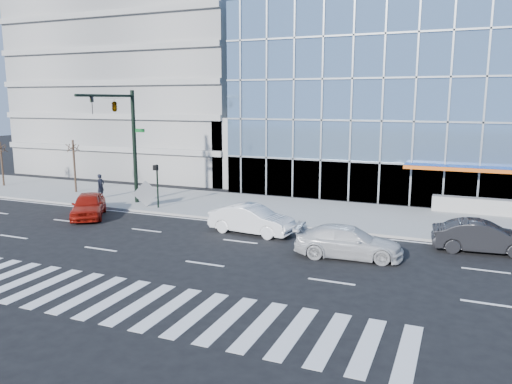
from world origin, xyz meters
TOP-DOWN VIEW (x-y plane):
  - ground at (0.00, 0.00)m, footprint 160.00×160.00m
  - sidewalk at (0.00, 8.00)m, footprint 120.00×8.00m
  - theatre_building at (14.00, 26.00)m, footprint 42.00×26.00m
  - parking_garage at (-20.00, 26.00)m, footprint 24.00×24.00m
  - ramp_block at (-6.00, 18.00)m, footprint 6.00×8.00m
  - tower_backdrop at (-30.00, 70.00)m, footprint 14.00×14.00m
  - traffic_signal at (-11.00, 4.57)m, footprint 1.14×5.74m
  - ped_signal_post at (-8.50, 4.94)m, footprint 0.30×0.33m
  - street_tree_near at (-18.00, 7.50)m, footprint 1.10×1.10m
  - street_tree_far at (-26.00, 7.50)m, footprint 1.10×1.10m
  - white_suv at (5.90, -0.41)m, footprint 5.38×2.71m
  - white_sedan at (-0.10, 1.80)m, footprint 5.06×2.20m
  - dark_sedan at (11.90, 2.94)m, footprint 4.93×2.18m
  - red_sedan at (-11.37, 1.36)m, footprint 4.16×4.94m
  - pedestrian at (-14.41, 6.22)m, footprint 0.48×0.69m
  - tilted_panel at (-9.47, 5.00)m, footprint 1.62×0.98m

SIDE VIEW (x-z plane):
  - ground at x=0.00m, z-range 0.00..0.00m
  - sidewalk at x=0.00m, z-range 0.00..0.15m
  - white_suv at x=5.90m, z-range 0.00..1.50m
  - dark_sedan at x=11.90m, z-range 0.00..1.57m
  - red_sedan at x=-11.37m, z-range 0.00..1.59m
  - white_sedan at x=-0.10m, z-range 0.00..1.62m
  - pedestrian at x=-14.41m, z-range 0.15..1.98m
  - tilted_panel at x=-9.47m, z-range 0.15..1.99m
  - ped_signal_post at x=-8.50m, z-range 0.64..3.64m
  - ramp_block at x=-6.00m, z-range 0.00..6.00m
  - street_tree_far at x=-26.00m, z-range 1.51..5.38m
  - street_tree_near at x=-18.00m, z-range 1.66..5.89m
  - traffic_signal at x=-11.00m, z-range 2.16..10.16m
  - theatre_building at x=14.00m, z-range 0.00..15.00m
  - parking_garage at x=-20.00m, z-range 0.00..20.00m
  - tower_backdrop at x=-30.00m, z-range 0.00..48.00m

